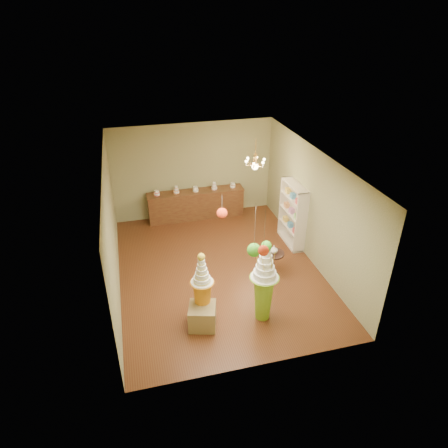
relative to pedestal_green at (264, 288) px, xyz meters
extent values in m
plane|color=#552C17|center=(-0.51, 1.99, -0.80)|extent=(6.50, 6.50, 0.00)
plane|color=white|center=(-0.51, 1.99, 2.20)|extent=(6.50, 6.50, 0.00)
cube|color=gray|center=(-0.51, 5.24, 0.70)|extent=(5.00, 0.04, 3.00)
cube|color=gray|center=(-0.51, -1.26, 0.70)|extent=(5.00, 0.04, 3.00)
cube|color=gray|center=(-3.01, 1.99, 0.70)|extent=(0.04, 6.50, 3.00)
cube|color=gray|center=(1.99, 1.99, 0.70)|extent=(0.04, 6.50, 3.00)
cone|color=#7DB127|center=(0.00, 0.00, -0.27)|extent=(0.46, 0.46, 1.06)
cylinder|color=white|center=(0.00, 0.00, 0.27)|extent=(0.62, 0.62, 0.03)
cylinder|color=white|center=(0.00, 0.00, 0.36)|extent=(0.51, 0.51, 0.13)
cylinder|color=white|center=(0.00, 0.00, 0.49)|extent=(0.42, 0.42, 0.13)
cylinder|color=white|center=(0.00, 0.00, 0.62)|extent=(0.34, 0.34, 0.13)
cylinder|color=white|center=(0.00, 0.00, 0.75)|extent=(0.28, 0.28, 0.13)
cylinder|color=white|center=(0.00, 0.00, 0.88)|extent=(0.23, 0.23, 0.13)
sphere|color=green|center=(0.00, 0.00, 1.03)|extent=(0.22, 0.22, 0.22)
cone|color=orange|center=(-1.27, 0.24, -0.30)|extent=(0.46, 0.46, 1.00)
cylinder|color=white|center=(-1.27, 0.24, 0.21)|extent=(0.55, 0.55, 0.03)
cylinder|color=white|center=(-1.27, 0.24, 0.28)|extent=(0.42, 0.42, 0.11)
cylinder|color=white|center=(-1.27, 0.24, 0.39)|extent=(0.33, 0.33, 0.11)
cylinder|color=white|center=(-1.27, 0.24, 0.50)|extent=(0.27, 0.27, 0.11)
cylinder|color=white|center=(-1.27, 0.24, 0.60)|extent=(0.21, 0.21, 0.11)
cylinder|color=white|center=(-1.27, 0.24, 0.71)|extent=(0.17, 0.17, 0.11)
sphere|color=gold|center=(-1.27, 0.24, 0.83)|extent=(0.16, 0.16, 0.16)
cube|color=#947F51|center=(-1.32, 0.06, -0.55)|extent=(0.69, 0.69, 0.51)
cube|color=#59331C|center=(-0.51, 4.96, -0.35)|extent=(3.00, 0.50, 0.90)
cube|color=#59331C|center=(-0.51, 4.96, 0.10)|extent=(3.04, 0.54, 0.03)
cylinder|color=white|center=(-1.71, 4.96, 0.20)|extent=(0.18, 0.18, 0.16)
cylinder|color=white|center=(-1.11, 4.96, 0.24)|extent=(0.18, 0.18, 0.24)
cylinder|color=white|center=(-0.51, 4.96, 0.20)|extent=(0.18, 0.18, 0.16)
cylinder|color=white|center=(0.09, 4.96, 0.24)|extent=(0.18, 0.18, 0.24)
cylinder|color=white|center=(0.69, 4.96, 0.20)|extent=(0.18, 0.18, 0.16)
cube|color=silver|center=(1.97, 2.79, 0.10)|extent=(0.04, 1.20, 1.80)
cube|color=silver|center=(1.81, 2.79, -0.30)|extent=(0.30, 1.14, 0.03)
cube|color=silver|center=(1.81, 2.79, 0.15)|extent=(0.30, 1.14, 0.03)
cube|color=silver|center=(1.81, 2.79, 0.60)|extent=(0.30, 1.14, 0.03)
cylinder|color=black|center=(0.74, 1.37, -0.78)|extent=(0.47, 0.47, 0.04)
cylinder|color=black|center=(0.74, 1.37, -0.46)|extent=(0.09, 0.09, 0.67)
cylinder|color=black|center=(0.74, 1.37, -0.13)|extent=(0.70, 0.70, 0.04)
imported|color=silver|center=(0.74, 1.37, -0.01)|extent=(0.21, 0.21, 0.21)
cylinder|color=#3B342A|center=(-0.30, -0.64, 1.79)|extent=(0.01, 0.01, 0.82)
sphere|color=#B72E13|center=(-0.30, -0.64, 1.38)|extent=(0.20, 0.20, 0.20)
cylinder|color=#3B342A|center=(-0.38, -0.36, 1.71)|extent=(0.01, 0.01, 0.97)
sphere|color=green|center=(-0.38, -0.36, 1.22)|extent=(0.26, 0.26, 0.26)
cylinder|color=#3B342A|center=(-0.85, 0.22, 1.98)|extent=(0.01, 0.01, 0.43)
sphere|color=#B72E13|center=(-0.85, 0.22, 1.77)|extent=(0.20, 0.20, 0.20)
cylinder|color=#F1B055|center=(0.81, 3.22, 1.95)|extent=(0.02, 0.02, 0.50)
cylinder|color=#F1B055|center=(0.81, 3.22, 1.65)|extent=(0.10, 0.10, 0.30)
sphere|color=#FFDB8C|center=(0.81, 3.22, 1.45)|extent=(0.18, 0.18, 0.18)
camera|label=1|loc=(-2.49, -6.29, 5.24)|focal=32.00mm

